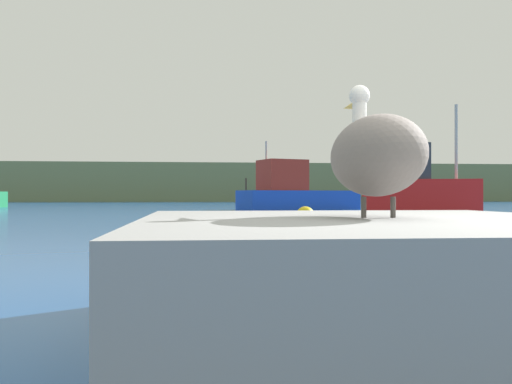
{
  "coord_description": "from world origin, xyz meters",
  "views": [
    {
      "loc": [
        -1.91,
        -2.81,
        0.83
      ],
      "look_at": [
        0.56,
        19.85,
        0.98
      ],
      "focal_mm": 40.85,
      "sensor_mm": 36.0,
      "label": 1
    }
  ],
  "objects_px": {
    "fishing_boat_red": "(419,190)",
    "mooring_buoy": "(305,216)",
    "fishing_boat_blue": "(293,192)",
    "pelican": "(375,155)"
  },
  "relations": [
    {
      "from": "fishing_boat_red",
      "to": "fishing_boat_blue",
      "type": "bearing_deg",
      "value": 125.15
    },
    {
      "from": "fishing_boat_red",
      "to": "mooring_buoy",
      "type": "xyz_separation_m",
      "value": [
        -5.85,
        -6.29,
        -0.79
      ]
    },
    {
      "from": "fishing_boat_red",
      "to": "mooring_buoy",
      "type": "height_order",
      "value": "fishing_boat_red"
    },
    {
      "from": "fishing_boat_blue",
      "to": "mooring_buoy",
      "type": "relative_size",
      "value": 14.27
    },
    {
      "from": "fishing_boat_blue",
      "to": "mooring_buoy",
      "type": "bearing_deg",
      "value": 62.57
    },
    {
      "from": "pelican",
      "to": "fishing_boat_red",
      "type": "distance_m",
      "value": 20.88
    },
    {
      "from": "fishing_boat_blue",
      "to": "mooring_buoy",
      "type": "height_order",
      "value": "fishing_boat_blue"
    },
    {
      "from": "pelican",
      "to": "mooring_buoy",
      "type": "xyz_separation_m",
      "value": [
        2.14,
        13.0,
        -0.8
      ]
    },
    {
      "from": "fishing_boat_red",
      "to": "fishing_boat_blue",
      "type": "height_order",
      "value": "fishing_boat_red"
    },
    {
      "from": "fishing_boat_red",
      "to": "fishing_boat_blue",
      "type": "distance_m",
      "value": 11.97
    }
  ]
}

